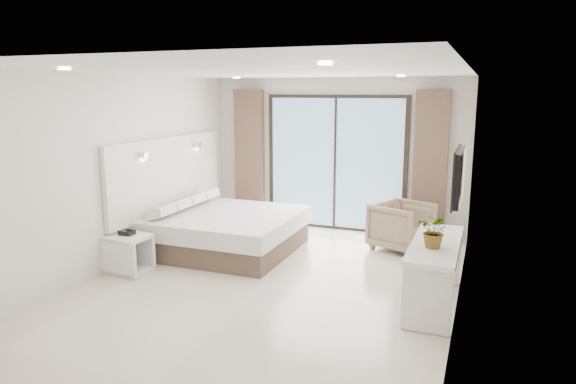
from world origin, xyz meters
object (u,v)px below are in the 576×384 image
(bed, at_px, (225,231))
(console_desk, at_px, (435,259))
(armchair, at_px, (402,224))
(nightstand, at_px, (128,254))

(bed, bearing_deg, console_desk, -16.97)
(bed, distance_m, console_desk, 3.44)
(console_desk, height_order, armchair, armchair)
(console_desk, bearing_deg, bed, 163.03)
(bed, xyz_separation_m, nightstand, (-0.78, -1.39, -0.05))
(bed, relative_size, armchair, 2.56)
(bed, distance_m, armchair, 2.79)
(bed, xyz_separation_m, armchair, (2.58, 1.05, 0.10))
(nightstand, bearing_deg, bed, 65.54)
(console_desk, distance_m, armchair, 2.17)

